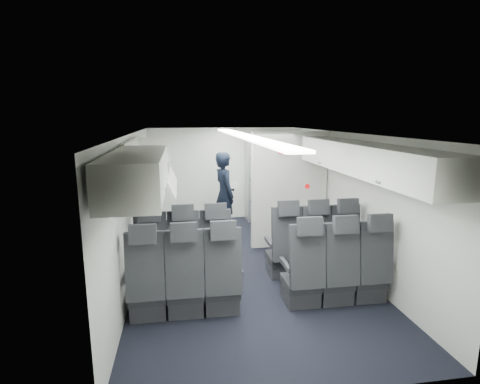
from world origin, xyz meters
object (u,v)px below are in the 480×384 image
object	(u,v)px
seat_row_mid	(263,279)
flight_attendant	(225,195)
seat_row_front	(250,253)
boarding_door	(147,193)
galley_unit	(264,180)
carry_on_bag	(148,161)

from	to	relation	value
seat_row_mid	flight_attendant	world-z (taller)	flight_attendant
seat_row_mid	seat_row_front	bearing A→B (deg)	90.00
seat_row_front	boarding_door	xyz separation A→B (m)	(-1.64, 2.09, 0.55)
seat_row_front	galley_unit	bearing A→B (deg)	73.72
boarding_door	flight_attendant	world-z (taller)	boarding_door
seat_row_front	galley_unit	world-z (taller)	galley_unit
galley_unit	boarding_door	xyz separation A→B (m)	(-2.59, -1.17, 0.00)
galley_unit	flight_attendant	bearing A→B (deg)	-133.51
seat_row_front	boarding_door	size ratio (longest dim) A/B	1.79
seat_row_mid	carry_on_bag	size ratio (longest dim) A/B	7.74
seat_row_front	carry_on_bag	world-z (taller)	carry_on_bag
seat_row_front	flight_attendant	world-z (taller)	flight_attendant
seat_row_mid	carry_on_bag	world-z (taller)	carry_on_bag
seat_row_front	galley_unit	size ratio (longest dim) A/B	1.75
seat_row_front	seat_row_mid	distance (m)	0.90
galley_unit	boarding_door	size ratio (longest dim) A/B	1.02
flight_attendant	seat_row_mid	bearing A→B (deg)	167.99
seat_row_front	galley_unit	distance (m)	3.43
seat_row_mid	boarding_door	world-z (taller)	boarding_door
galley_unit	carry_on_bag	bearing A→B (deg)	-126.11
seat_row_front	flight_attendant	distance (m)	2.18
seat_row_mid	galley_unit	xyz separation A→B (m)	(0.95, 4.15, 0.55)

